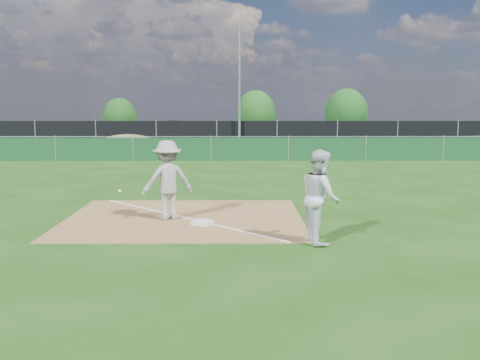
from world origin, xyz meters
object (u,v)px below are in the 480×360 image
at_px(runner, 320,197).
at_px(car_left, 152,133).
at_px(play_at_first, 168,180).
at_px(tree_left, 120,117).
at_px(light_pole, 239,87).
at_px(car_right, 314,135).
at_px(car_mid, 181,132).
at_px(tree_right, 346,113).
at_px(tree_mid, 256,113).
at_px(first_base, 202,222).

height_order(runner, car_left, runner).
bearing_deg(runner, play_at_first, 50.21).
bearing_deg(play_at_first, tree_left, 104.23).
distance_m(light_pole, tree_left, 15.17).
bearing_deg(runner, car_right, -14.81).
bearing_deg(car_mid, tree_right, -85.54).
bearing_deg(light_pole, tree_mid, 82.88).
relative_size(car_left, car_mid, 0.87).
bearing_deg(light_pole, first_base, -92.53).
bearing_deg(car_left, tree_mid, -53.03).
bearing_deg(light_pole, runner, -86.19).
relative_size(tree_mid, tree_right, 0.98).
bearing_deg(light_pole, car_left, 146.88).
relative_size(car_right, tree_right, 1.04).
distance_m(car_mid, tree_mid, 8.88).
relative_size(car_left, car_right, 1.00).
distance_m(first_base, tree_left, 34.72).
height_order(car_right, tree_right, tree_right).
bearing_deg(tree_right, first_base, -107.19).
relative_size(play_at_first, car_mid, 0.40).
distance_m(tree_mid, tree_right, 7.80).
xyz_separation_m(car_left, tree_mid, (7.91, 7.75, 1.35)).
bearing_deg(tree_right, tree_left, 176.65).
height_order(first_base, car_right, car_right).
relative_size(car_right, tree_left, 1.27).
relative_size(car_mid, car_right, 1.15).
bearing_deg(car_mid, car_left, 107.21).
height_order(runner, car_mid, runner).
height_order(tree_mid, tree_right, tree_right).
height_order(light_pole, tree_right, light_pole).
bearing_deg(tree_left, play_at_first, -75.77).
xyz_separation_m(car_right, tree_left, (-15.72, 6.75, 1.12)).
xyz_separation_m(runner, tree_left, (-11.83, 35.08, 0.77)).
distance_m(light_pole, car_mid, 7.65).
bearing_deg(tree_right, runner, -102.29).
xyz_separation_m(car_mid, tree_left, (-5.83, 5.57, 0.93)).
distance_m(first_base, runner, 3.21).
height_order(car_left, tree_left, tree_left).
bearing_deg(first_base, tree_right, 72.81).
distance_m(car_left, tree_right, 16.49).
distance_m(first_base, car_left, 27.19).
distance_m(first_base, car_mid, 28.08).
height_order(light_pole, runner, light_pole).
xyz_separation_m(runner, tree_mid, (-0.11, 36.03, 1.12)).
height_order(first_base, car_left, car_left).
height_order(play_at_first, car_mid, play_at_first).
relative_size(play_at_first, tree_left, 0.58).
bearing_deg(runner, car_left, 8.86).
distance_m(car_left, tree_mid, 11.16).
xyz_separation_m(play_at_first, tree_right, (10.90, 31.69, 1.15)).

